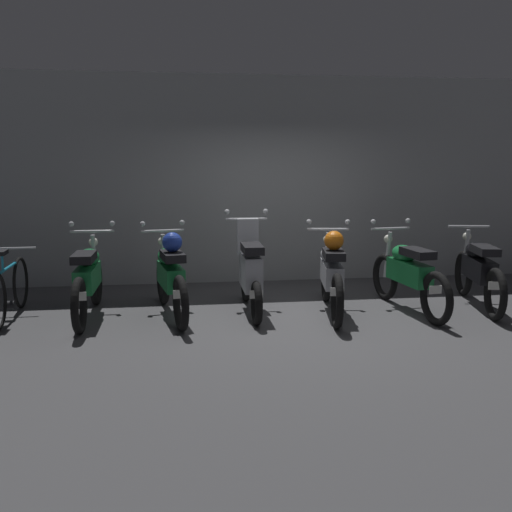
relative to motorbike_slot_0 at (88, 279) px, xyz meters
The scene contains 9 objects.
ground_plane 2.60m from the motorbike_slot_0, ahead, with size 80.00×80.00×0.00m, color #424244.
back_wall 3.41m from the motorbike_slot_0, 38.17° to the left, with size 16.00×0.30×3.24m, color gray.
motorbike_slot_0 is the anchor object (origin of this frame).
motorbike_slot_1 1.01m from the motorbike_slot_0, ahead, with size 0.61×1.93×1.15m.
motorbike_slot_2 2.02m from the motorbike_slot_0, ahead, with size 0.59×1.68×1.29m.
motorbike_slot_3 3.04m from the motorbike_slot_0, ahead, with size 0.58×1.94×1.15m.
motorbike_slot_4 4.05m from the motorbike_slot_0, ahead, with size 0.59×1.95×1.15m.
motorbike_slot_5 5.06m from the motorbike_slot_0, ahead, with size 0.62×1.93×1.03m.
bicycle 0.96m from the motorbike_slot_0, behind, with size 0.50×1.73×0.89m.
Camera 1 is at (-1.38, -6.65, 1.94)m, focal length 39.58 mm.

